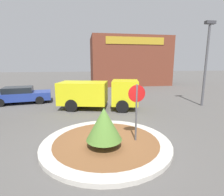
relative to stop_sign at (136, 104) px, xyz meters
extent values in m
plane|color=#514F4C|center=(-1.12, 0.11, -1.59)|extent=(120.00, 120.00, 0.00)
cylinder|color=#BCB7AD|center=(-1.12, 0.11, -1.51)|extent=(4.88, 4.88, 0.15)
cylinder|color=brown|center=(-1.12, 0.11, -1.51)|extent=(4.00, 4.00, 0.15)
cylinder|color=#4C4C51|center=(0.00, 0.00, -0.43)|extent=(0.07, 0.07, 2.32)
cylinder|color=#B71414|center=(0.00, 0.00, 0.39)|extent=(0.64, 0.03, 0.64)
cylinder|color=brown|center=(-1.26, -0.37, -1.29)|extent=(0.08, 0.08, 0.28)
cone|color=#4C752D|center=(-1.26, -0.37, -0.57)|extent=(1.26, 1.26, 1.15)
cube|color=gold|center=(0.85, 5.19, -0.43)|extent=(2.10, 2.28, 1.59)
cube|color=gold|center=(-1.91, 5.87, -0.49)|extent=(3.55, 2.73, 1.46)
cube|color=black|center=(1.42, 5.05, -0.15)|extent=(0.46, 1.68, 0.56)
cylinder|color=black|center=(0.92, 6.13, -1.18)|extent=(0.84, 0.41, 0.81)
cylinder|color=black|center=(0.47, 4.32, -1.18)|extent=(0.84, 0.41, 0.81)
cylinder|color=black|center=(-2.24, 6.92, -1.18)|extent=(0.84, 0.41, 0.81)
cylinder|color=black|center=(-2.69, 5.11, -1.18)|extent=(0.84, 0.41, 0.81)
cube|color=brown|center=(4.87, 19.25, 1.76)|extent=(10.93, 6.00, 6.70)
cube|color=#B28E23|center=(4.87, 16.22, 4.30)|extent=(7.65, 0.08, 0.90)
cube|color=navy|center=(-6.66, 8.33, -1.03)|extent=(4.51, 2.53, 0.60)
cube|color=black|center=(-6.87, 8.29, -0.52)|extent=(2.29, 1.94, 0.42)
cylinder|color=black|center=(-5.49, 9.38, -1.28)|extent=(0.63, 0.30, 0.61)
cylinder|color=black|center=(-5.21, 7.71, -1.28)|extent=(0.63, 0.30, 0.61)
cylinder|color=black|center=(-8.10, 8.94, -1.28)|extent=(0.63, 0.30, 0.61)
cylinder|color=black|center=(-7.82, 7.27, -1.28)|extent=(0.63, 0.30, 0.61)
cylinder|color=#4C4C51|center=(6.70, 5.20, 1.23)|extent=(0.16, 0.16, 5.63)
cube|color=#38383D|center=(6.70, 5.20, 4.19)|extent=(0.70, 0.30, 0.20)
camera|label=1|loc=(-1.95, -6.06, 1.48)|focal=28.00mm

